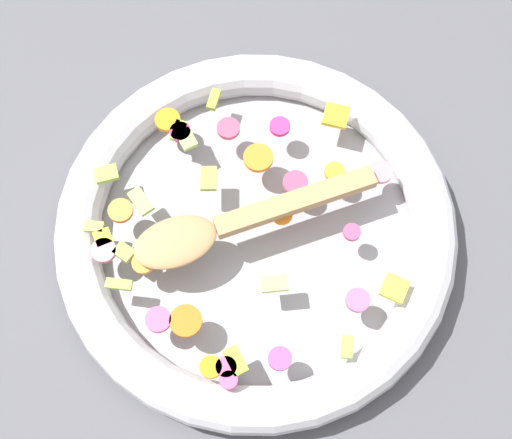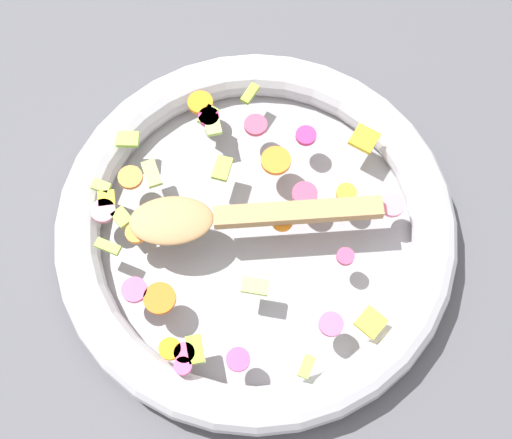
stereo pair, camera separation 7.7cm
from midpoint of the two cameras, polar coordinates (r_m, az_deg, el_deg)
ground_plane at (r=0.82m, az=2.68°, el=-1.62°), size 4.00×4.00×0.00m
skillet at (r=0.80m, az=2.75°, el=-1.09°), size 0.45×0.45×0.05m
chopped_vegetables at (r=0.77m, az=0.71°, el=-0.09°), size 0.35×0.35×0.01m
wooden_spoon at (r=0.76m, az=0.58°, el=-0.16°), size 0.27×0.07×0.01m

